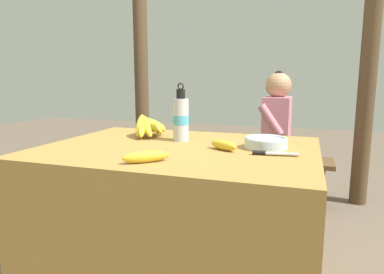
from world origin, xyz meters
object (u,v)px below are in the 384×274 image
(wooden_bench, at_px, (236,162))
(knife, at_px, (268,153))
(seated_vendor, at_px, (271,130))
(banana_bunch_green, at_px, (192,145))
(serving_bowl, at_px, (266,142))
(loose_banana_front, at_px, (146,157))
(banana_bunch_ripe, at_px, (148,125))
(support_post_far, at_px, (369,66))
(loose_banana_side, at_px, (224,145))
(support_post_near, at_px, (141,68))
(water_bottle, at_px, (181,118))

(wooden_bench, bearing_deg, knife, -73.47)
(seated_vendor, distance_m, banana_bunch_green, 0.71)
(knife, bearing_deg, serving_bowl, 92.55)
(loose_banana_front, xyz_separation_m, knife, (0.43, 0.28, -0.01))
(banana_bunch_ripe, bearing_deg, support_post_far, 46.46)
(banana_bunch_ripe, relative_size, serving_bowl, 1.57)
(loose_banana_side, relative_size, support_post_near, 0.07)
(banana_bunch_ripe, distance_m, seated_vendor, 1.23)
(wooden_bench, relative_size, support_post_far, 0.69)
(loose_banana_side, relative_size, knife, 0.80)
(loose_banana_side, bearing_deg, loose_banana_front, -125.56)
(water_bottle, bearing_deg, seated_vendor, 72.96)
(knife, distance_m, banana_bunch_green, 1.63)
(serving_bowl, height_order, support_post_far, support_post_far)
(banana_bunch_green, bearing_deg, support_post_far, 9.51)
(loose_banana_front, xyz_separation_m, seated_vendor, (0.31, 1.62, -0.11))
(banana_bunch_green, relative_size, support_post_far, 0.11)
(seated_vendor, height_order, support_post_far, support_post_far)
(water_bottle, relative_size, support_post_far, 0.13)
(loose_banana_side, bearing_deg, serving_bowl, 30.54)
(loose_banana_front, bearing_deg, loose_banana_side, 54.44)
(wooden_bench, relative_size, support_post_near, 0.69)
(loose_banana_side, bearing_deg, support_post_far, 63.34)
(water_bottle, height_order, support_post_near, support_post_near)
(support_post_far, bearing_deg, knife, -109.96)
(seated_vendor, xyz_separation_m, banana_bunch_green, (-0.69, 0.04, -0.17))
(knife, height_order, support_post_near, support_post_near)
(banana_bunch_green, xyz_separation_m, support_post_far, (1.40, 0.23, 0.68))
(banana_bunch_ripe, height_order, support_post_far, support_post_far)
(wooden_bench, xyz_separation_m, support_post_near, (-1.00, 0.24, 0.80))
(knife, distance_m, wooden_bench, 1.49)
(banana_bunch_green, bearing_deg, seated_vendor, -3.15)
(banana_bunch_ripe, height_order, serving_bowl, banana_bunch_ripe)
(loose_banana_side, distance_m, support_post_far, 1.81)
(wooden_bench, xyz_separation_m, seated_vendor, (0.29, -0.03, 0.30))
(water_bottle, distance_m, loose_banana_side, 0.33)
(water_bottle, distance_m, wooden_bench, 1.28)
(banana_bunch_ripe, xyz_separation_m, loose_banana_front, (0.26, -0.55, -0.04))
(support_post_far, bearing_deg, water_bottle, -126.79)
(banana_bunch_ripe, bearing_deg, loose_banana_side, -25.22)
(serving_bowl, bearing_deg, loose_banana_side, -149.46)
(knife, relative_size, seated_vendor, 0.18)
(support_post_far, bearing_deg, loose_banana_front, -118.28)
(banana_bunch_green, distance_m, support_post_near, 0.94)
(banana_bunch_ripe, height_order, water_bottle, water_bottle)
(banana_bunch_green, bearing_deg, wooden_bench, -0.99)
(banana_bunch_ripe, height_order, support_post_near, support_post_near)
(serving_bowl, relative_size, water_bottle, 0.66)
(loose_banana_front, bearing_deg, banana_bunch_ripe, 115.29)
(banana_bunch_green, height_order, support_post_far, support_post_far)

